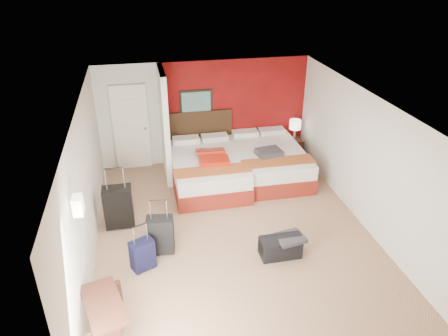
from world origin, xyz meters
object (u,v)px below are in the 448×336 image
object	(u,v)px
duffel_bag	(280,247)
desk	(107,324)
bed_right	(268,162)
nightstand	(293,149)
suitcase_charcoal	(161,236)
suitcase_navy	(143,256)
red_suitcase_open	(212,156)
suitcase_black	(119,208)
bed_left	(207,170)
table_lamp	(295,130)

from	to	relation	value
duffel_bag	desk	distance (m)	3.13
bed_right	duffel_bag	size ratio (longest dim) A/B	3.20
bed_right	duffel_bag	distance (m)	2.94
desk	nightstand	bearing A→B (deg)	32.51
suitcase_charcoal	suitcase_navy	world-z (taller)	suitcase_charcoal
red_suitcase_open	suitcase_black	world-z (taller)	suitcase_black
bed_right	suitcase_charcoal	world-z (taller)	suitcase_charcoal
suitcase_charcoal	bed_left	bearing A→B (deg)	69.07
suitcase_black	suitcase_navy	bearing A→B (deg)	-73.79
suitcase_navy	duffel_bag	distance (m)	2.33
bed_right	suitcase_black	bearing A→B (deg)	-156.95
bed_left	nightstand	size ratio (longest dim) A/B	4.20
desk	bed_left	bearing A→B (deg)	47.75
table_lamp	bed_left	bearing A→B (deg)	-160.47
bed_left	nightstand	xyz separation A→B (m)	(2.34, 0.83, -0.07)
red_suitcase_open	bed_left	bearing A→B (deg)	139.33
suitcase_navy	red_suitcase_open	bearing A→B (deg)	32.85
bed_left	red_suitcase_open	distance (m)	0.41
suitcase_navy	desk	bearing A→B (deg)	-133.53
suitcase_charcoal	bed_right	bearing A→B (deg)	48.75
red_suitcase_open	table_lamp	xyz separation A→B (m)	(2.24, 0.93, 0.06)
bed_left	nightstand	world-z (taller)	bed_left
bed_right	nightstand	xyz separation A→B (m)	(0.88, 0.71, -0.07)
suitcase_navy	desk	size ratio (longest dim) A/B	0.58
table_lamp	desk	distance (m)	6.56
table_lamp	desk	world-z (taller)	table_lamp
nightstand	suitcase_charcoal	xyz separation A→B (m)	(-3.54, -3.06, 0.07)
red_suitcase_open	nightstand	bearing A→B (deg)	26.87
bed_right	suitcase_navy	world-z (taller)	bed_right
table_lamp	duffel_bag	world-z (taller)	table_lamp
red_suitcase_open	bed_right	bearing A→B (deg)	13.59
bed_left	red_suitcase_open	world-z (taller)	red_suitcase_open
red_suitcase_open	suitcase_black	size ratio (longest dim) A/B	1.09
suitcase_charcoal	duffel_bag	world-z (taller)	suitcase_charcoal
suitcase_charcoal	duffel_bag	xyz separation A→B (m)	(2.00, -0.52, -0.16)
bed_left	suitcase_black	bearing A→B (deg)	-146.63
red_suitcase_open	desk	distance (m)	4.50
nightstand	desk	bearing A→B (deg)	-134.35
bed_left	suitcase_navy	world-z (taller)	bed_left
bed_left	duffel_bag	xyz separation A→B (m)	(0.80, -2.74, -0.16)
nightstand	suitcase_navy	size ratio (longest dim) A/B	1.02
table_lamp	suitcase_navy	xyz separation A→B (m)	(-3.87, -3.44, -0.52)
nightstand	suitcase_navy	distance (m)	5.18
bed_left	suitcase_black	xyz separation A→B (m)	(-1.91, -1.28, 0.07)
table_lamp	suitcase_black	xyz separation A→B (m)	(-4.25, -2.11, -0.38)
suitcase_black	table_lamp	bearing A→B (deg)	26.48
table_lamp	suitcase_charcoal	world-z (taller)	table_lamp
suitcase_black	desk	size ratio (longest dim) A/B	0.89
suitcase_charcoal	desk	bearing A→B (deg)	-107.12
bed_left	suitcase_charcoal	xyz separation A→B (m)	(-1.20, -2.23, 0.00)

